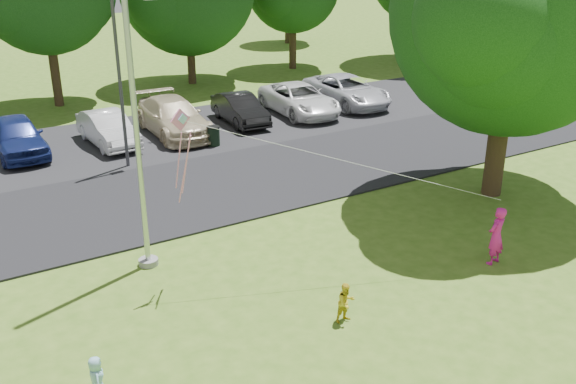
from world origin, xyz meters
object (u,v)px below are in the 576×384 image
flagpole (134,106)px  trash_can (214,137)px  woman (496,236)px  child_blue (97,379)px  kite (195,142)px  street_lamp (125,66)px  child_yellow (346,303)px  big_tree (513,18)px

flagpole → trash_can: (5.60, 8.00, -3.75)m
woman → child_blue: (-10.13, 0.09, -0.33)m
trash_can → kite: bearing=-116.6°
kite → child_blue: bearing=-152.1°
street_lamp → child_blue: (-4.70, -11.89, -3.18)m
street_lamp → child_yellow: bearing=-95.7°
big_tree → child_yellow: (-8.29, -3.44, -5.11)m
street_lamp → child_yellow: street_lamp is taller
kite → woman: bearing=-38.0°
street_lamp → kite: bearing=-106.8°
street_lamp → trash_can: (3.44, 0.53, -3.21)m
big_tree → woman: bearing=-137.0°
big_tree → child_blue: 14.89m
big_tree → kite: bearing=-179.0°
flagpole → street_lamp: size_ratio=1.66×
woman → child_blue: size_ratio=1.73×
woman → kite: kite is taller
trash_can → kite: 10.99m
woman → child_yellow: (-4.80, -0.18, -0.31)m
child_yellow → child_blue: child_yellow is taller
street_lamp → child_blue: 13.18m
trash_can → child_blue: child_blue is taller
child_blue → kite: (3.41, 2.99, 3.08)m
child_yellow → street_lamp: bearing=91.1°
child_blue → child_yellow: bearing=-82.5°
child_blue → kite: size_ratio=0.12×
flagpole → woman: bearing=-30.7°
trash_can → child_blue: (-8.14, -12.42, 0.03)m
flagpole → kite: flagpole is taller
street_lamp → woman: 13.46m
flagpole → big_tree: bearing=-6.4°
woman → kite: bearing=-37.0°
big_tree → woman: (-3.49, -3.26, -4.80)m
big_tree → child_blue: big_tree is taller
street_lamp → kite: street_lamp is taller
woman → flagpole: bearing=-43.1°
flagpole → child_blue: flagpole is taller
child_blue → flagpole: bearing=-19.4°
flagpole → child_yellow: size_ratio=10.89×
flagpole → big_tree: flagpole is taller
big_tree → child_blue: size_ratio=10.44×
trash_can → woman: 12.67m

